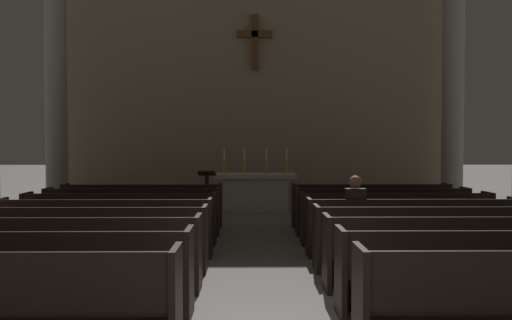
# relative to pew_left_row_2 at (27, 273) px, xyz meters

# --- Properties ---
(pew_left_row_2) EXTENTS (3.44, 0.50, 0.95)m
(pew_left_row_2) POSITION_rel_pew_left_row_2_xyz_m (0.00, 0.00, 0.00)
(pew_left_row_2) COLOR black
(pew_left_row_2) RESTS_ON ground
(pew_left_row_3) EXTENTS (3.44, 0.50, 0.95)m
(pew_left_row_3) POSITION_rel_pew_left_row_2_xyz_m (0.00, 1.02, 0.00)
(pew_left_row_3) COLOR black
(pew_left_row_3) RESTS_ON ground
(pew_left_row_4) EXTENTS (3.44, 0.50, 0.95)m
(pew_left_row_4) POSITION_rel_pew_left_row_2_xyz_m (0.00, 2.03, 0.00)
(pew_left_row_4) COLOR black
(pew_left_row_4) RESTS_ON ground
(pew_left_row_5) EXTENTS (3.44, 0.50, 0.95)m
(pew_left_row_5) POSITION_rel_pew_left_row_2_xyz_m (0.00, 3.05, 0.00)
(pew_left_row_5) COLOR black
(pew_left_row_5) RESTS_ON ground
(pew_left_row_6) EXTENTS (3.44, 0.50, 0.95)m
(pew_left_row_6) POSITION_rel_pew_left_row_2_xyz_m (0.00, 4.07, 0.00)
(pew_left_row_6) COLOR black
(pew_left_row_6) RESTS_ON ground
(pew_left_row_7) EXTENTS (3.44, 0.50, 0.95)m
(pew_left_row_7) POSITION_rel_pew_left_row_2_xyz_m (0.00, 5.09, 0.00)
(pew_left_row_7) COLOR black
(pew_left_row_7) RESTS_ON ground
(pew_left_row_8) EXTENTS (3.44, 0.50, 0.95)m
(pew_left_row_8) POSITION_rel_pew_left_row_2_xyz_m (0.00, 6.10, 0.00)
(pew_left_row_8) COLOR black
(pew_left_row_8) RESTS_ON ground
(pew_right_row_2) EXTENTS (3.44, 0.50, 0.95)m
(pew_right_row_2) POSITION_rel_pew_left_row_2_xyz_m (4.98, 0.00, 0.00)
(pew_right_row_2) COLOR black
(pew_right_row_2) RESTS_ON ground
(pew_right_row_3) EXTENTS (3.44, 0.50, 0.95)m
(pew_right_row_3) POSITION_rel_pew_left_row_2_xyz_m (4.98, 1.02, 0.00)
(pew_right_row_3) COLOR black
(pew_right_row_3) RESTS_ON ground
(pew_right_row_4) EXTENTS (3.44, 0.50, 0.95)m
(pew_right_row_4) POSITION_rel_pew_left_row_2_xyz_m (4.98, 2.03, 0.00)
(pew_right_row_4) COLOR black
(pew_right_row_4) RESTS_ON ground
(pew_right_row_5) EXTENTS (3.44, 0.50, 0.95)m
(pew_right_row_5) POSITION_rel_pew_left_row_2_xyz_m (4.98, 3.05, 0.00)
(pew_right_row_5) COLOR black
(pew_right_row_5) RESTS_ON ground
(pew_right_row_6) EXTENTS (3.44, 0.50, 0.95)m
(pew_right_row_6) POSITION_rel_pew_left_row_2_xyz_m (4.98, 4.07, 0.00)
(pew_right_row_6) COLOR black
(pew_right_row_6) RESTS_ON ground
(pew_right_row_7) EXTENTS (3.44, 0.50, 0.95)m
(pew_right_row_7) POSITION_rel_pew_left_row_2_xyz_m (4.98, 5.09, 0.00)
(pew_right_row_7) COLOR black
(pew_right_row_7) RESTS_ON ground
(pew_right_row_8) EXTENTS (3.44, 0.50, 0.95)m
(pew_right_row_8) POSITION_rel_pew_left_row_2_xyz_m (4.98, 6.10, 0.00)
(pew_right_row_8) COLOR black
(pew_right_row_8) RESTS_ON ground
(column_left_third) EXTENTS (0.88, 0.88, 7.65)m
(column_left_third) POSITION_rel_pew_left_row_2_xyz_m (-2.98, 9.27, 3.26)
(column_left_third) COLOR #9E998E
(column_left_third) RESTS_ON ground
(column_right_third) EXTENTS (0.88, 0.88, 7.65)m
(column_right_third) POSITION_rel_pew_left_row_2_xyz_m (7.96, 9.27, 3.26)
(column_right_third) COLOR #9E998E
(column_right_third) RESTS_ON ground
(altar) EXTENTS (2.20, 0.90, 1.01)m
(altar) POSITION_rel_pew_left_row_2_xyz_m (2.49, 9.06, 0.06)
(altar) COLOR #BCB7AD
(altar) RESTS_ON ground
(candlestick_outer_left) EXTENTS (0.16, 0.16, 0.68)m
(candlestick_outer_left) POSITION_rel_pew_left_row_2_xyz_m (1.64, 9.06, 0.75)
(candlestick_outer_left) COLOR #B79338
(candlestick_outer_left) RESTS_ON altar
(candlestick_inner_left) EXTENTS (0.16, 0.16, 0.68)m
(candlestick_inner_left) POSITION_rel_pew_left_row_2_xyz_m (2.19, 9.06, 0.75)
(candlestick_inner_left) COLOR #B79338
(candlestick_inner_left) RESTS_ON altar
(candlestick_inner_right) EXTENTS (0.16, 0.16, 0.68)m
(candlestick_inner_right) POSITION_rel_pew_left_row_2_xyz_m (2.79, 9.06, 0.75)
(candlestick_inner_right) COLOR #B79338
(candlestick_inner_right) RESTS_ON altar
(candlestick_outer_right) EXTENTS (0.16, 0.16, 0.68)m
(candlestick_outer_right) POSITION_rel_pew_left_row_2_xyz_m (3.34, 9.06, 0.75)
(candlestick_outer_right) COLOR #B79338
(candlestick_outer_right) RESTS_ON altar
(apse_with_cross) EXTENTS (11.88, 0.45, 8.97)m
(apse_with_cross) POSITION_rel_pew_left_row_2_xyz_m (2.49, 11.31, 4.01)
(apse_with_cross) COLOR gray
(apse_with_cross) RESTS_ON ground
(lectern) EXTENTS (0.44, 0.36, 1.15)m
(lectern) POSITION_rel_pew_left_row_2_xyz_m (1.26, 7.86, 0.07)
(lectern) COLOR black
(lectern) RESTS_ON ground
(lone_worshipper) EXTENTS (0.32, 0.43, 1.32)m
(lone_worshipper) POSITION_rel_pew_left_row_2_xyz_m (4.04, 3.09, 0.22)
(lone_worshipper) COLOR #26262B
(lone_worshipper) RESTS_ON ground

